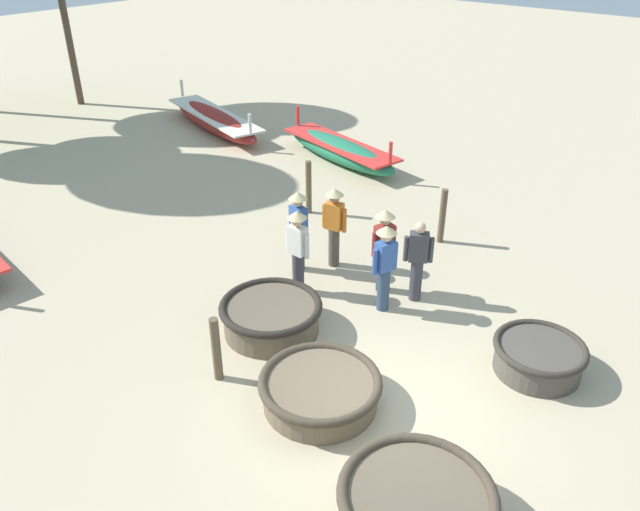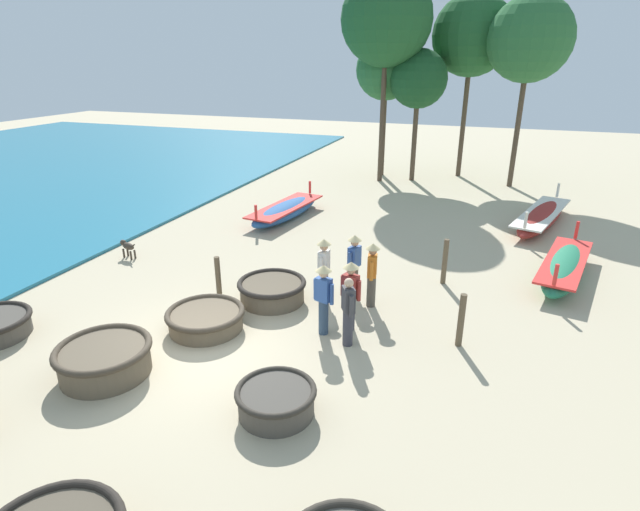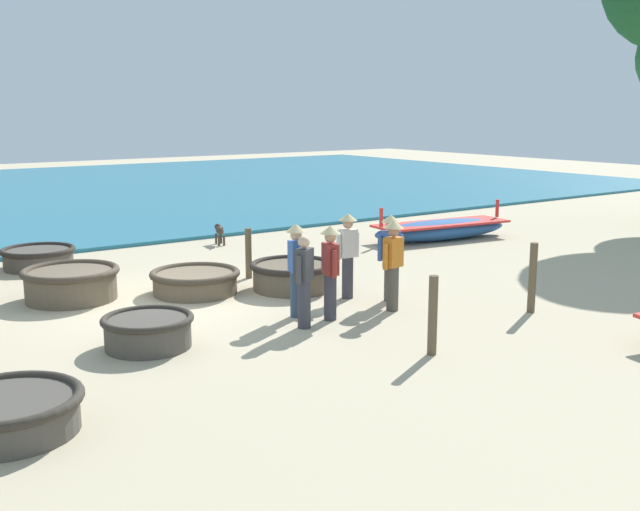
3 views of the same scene
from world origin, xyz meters
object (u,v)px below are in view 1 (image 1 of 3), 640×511
object	(u,v)px
fisherman_standing_left	(384,245)
fisherman_hauling	(298,247)
coracle_nearest	(539,356)
long_boat_white_hull	(214,120)
fisherman_crouching	(334,222)
coracle_far_left	(320,389)
mooring_post_inland	(216,349)
fisherman_with_hat	(385,263)
mooring_post_mid_beach	(309,187)
coracle_front_left	(416,508)
fisherman_standing_right	(418,259)
coracle_beside_post	(271,316)
long_boat_blue_hull	(340,150)
mooring_post_shoreline	(442,216)
fisherman_by_coracle	(299,226)

from	to	relation	value
fisherman_standing_left	fisherman_hauling	distance (m)	1.57
coracle_nearest	fisherman_hauling	distance (m)	4.48
long_boat_white_hull	fisherman_crouching	xyz separation A→B (m)	(-4.34, -8.35, 0.63)
coracle_far_left	fisherman_crouching	distance (m)	4.10
mooring_post_inland	fisherman_hauling	bearing A→B (deg)	14.54
fisherman_with_hat	mooring_post_mid_beach	distance (m)	4.27
mooring_post_inland	coracle_far_left	bearing A→B (deg)	-70.20
long_boat_white_hull	fisherman_with_hat	bearing A→B (deg)	-116.62
coracle_front_left	fisherman_standing_right	size ratio (longest dim) A/B	1.18
coracle_beside_post	long_boat_blue_hull	xyz separation A→B (m)	(7.12, 4.07, 0.02)
fisherman_hauling	fisherman_standing_right	bearing A→B (deg)	-57.20
mooring_post_shoreline	coracle_far_left	bearing A→B (deg)	-167.79
fisherman_by_coracle	mooring_post_inland	world-z (taller)	fisherman_by_coracle
long_boat_blue_hull	fisherman_crouching	distance (m)	5.88
fisherman_hauling	fisherman_by_coracle	world-z (taller)	same
coracle_front_left	fisherman_standing_left	world-z (taller)	fisherman_standing_left
fisherman_hauling	fisherman_by_coracle	size ratio (longest dim) A/B	1.00
fisherman_standing_left	coracle_nearest	bearing A→B (deg)	-97.01
fisherman_with_hat	fisherman_standing_right	bearing A→B (deg)	-23.00
fisherman_hauling	fisherman_standing_left	bearing A→B (deg)	-48.65
coracle_far_left	coracle_front_left	size ratio (longest dim) A/B	0.97
mooring_post_shoreline	mooring_post_inland	world-z (taller)	mooring_post_shoreline
coracle_nearest	fisherman_crouching	xyz separation A→B (m)	(0.56, 4.49, 0.68)
fisherman_standing_right	fisherman_by_coracle	distance (m)	2.42
coracle_beside_post	coracle_front_left	bearing A→B (deg)	-114.02
coracle_nearest	fisherman_by_coracle	xyz separation A→B (m)	(-0.01, 4.92, 0.68)
coracle_nearest	mooring_post_inland	world-z (taller)	mooring_post_inland
long_boat_white_hull	fisherman_by_coracle	world-z (taller)	fisherman_by_coracle
coracle_front_left	fisherman_with_hat	size ratio (longest dim) A/B	1.11
fisherman_hauling	fisherman_with_hat	world-z (taller)	same
fisherman_by_coracle	fisherman_with_hat	distance (m)	2.09
fisherman_crouching	coracle_nearest	bearing A→B (deg)	-97.14
coracle_nearest	mooring_post_mid_beach	size ratio (longest dim) A/B	1.11
long_boat_blue_hull	mooring_post_inland	bearing A→B (deg)	-153.32
long_boat_blue_hull	mooring_post_mid_beach	bearing A→B (deg)	-154.27
fisherman_crouching	mooring_post_inland	bearing A→B (deg)	-168.34
mooring_post_mid_beach	mooring_post_shoreline	world-z (taller)	mooring_post_mid_beach
mooring_post_shoreline	mooring_post_inland	distance (m)	6.09
fisherman_by_coracle	mooring_post_mid_beach	distance (m)	2.64
fisherman_by_coracle	mooring_post_shoreline	bearing A→B (deg)	-29.39
fisherman_with_hat	fisherman_crouching	bearing A→B (deg)	67.80
fisherman_standing_right	mooring_post_mid_beach	xyz separation A→B (m)	(1.58, 3.91, -0.20)
coracle_nearest	fisherman_standing_right	size ratio (longest dim) A/B	0.91
fisherman_standing_right	fisherman_hauling	distance (m)	2.17
mooring_post_shoreline	long_boat_blue_hull	bearing A→B (deg)	62.24
mooring_post_shoreline	fisherman_hauling	bearing A→B (deg)	163.08
fisherman_with_hat	mooring_post_shoreline	world-z (taller)	fisherman_with_hat
fisherman_standing_right	fisherman_hauling	world-z (taller)	fisherman_hauling
coracle_beside_post	mooring_post_shoreline	distance (m)	4.72
coracle_far_left	mooring_post_inland	xyz separation A→B (m)	(-0.56, 1.56, 0.29)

